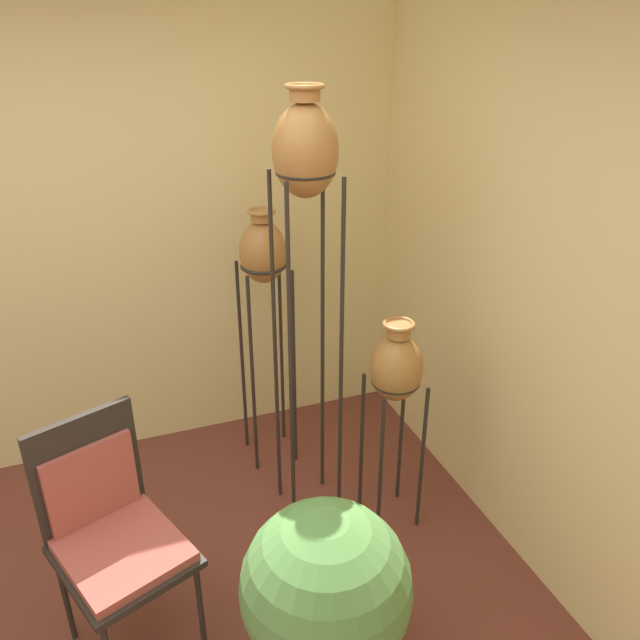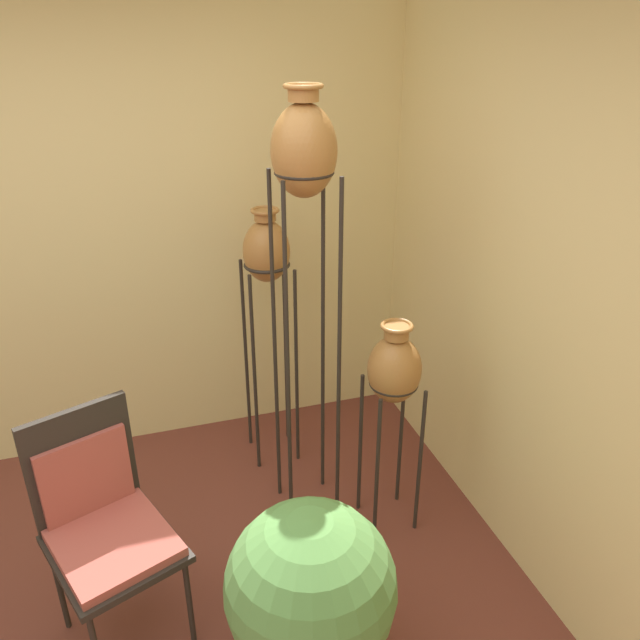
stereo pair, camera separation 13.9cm
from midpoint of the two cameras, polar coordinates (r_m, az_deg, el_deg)
wall_back at (r=3.67m, az=-23.21°, el=6.81°), size 7.79×0.06×2.70m
wall_right at (r=2.55m, az=24.14°, el=-1.14°), size 0.06×7.79×2.70m
vase_stand_tall at (r=2.73m, az=-2.84°, el=13.71°), size 0.28×0.28×2.18m
vase_stand_medium at (r=3.36m, az=-6.40°, el=5.42°), size 0.26×0.26×1.53m
vase_stand_short at (r=3.00m, az=5.65°, el=-4.67°), size 0.26×0.26×1.15m
chair at (r=2.75m, az=-20.09°, el=-17.21°), size 0.61×0.63×1.04m
potted_plant at (r=2.53m, az=-1.18°, el=-23.62°), size 0.65×0.65×0.83m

